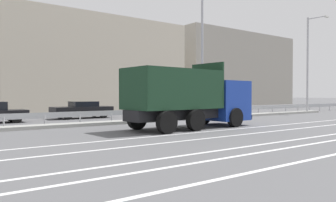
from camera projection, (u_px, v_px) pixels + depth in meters
name	position (u px, v px, depth m)	size (l,w,h in m)	color
ground_plane	(174.00, 123.00, 20.39)	(320.00, 320.00, 0.00)	#565659
lane_strip_0	(214.00, 131.00, 15.88)	(68.17, 0.16, 0.01)	silver
lane_strip_1	(242.00, 135.00, 14.45)	(68.17, 0.16, 0.01)	silver
lane_strip_2	(289.00, 141.00, 12.57)	(68.17, 0.16, 0.01)	silver
lane_strip_3	(313.00, 144.00, 11.77)	(68.17, 0.16, 0.01)	silver
median_island	(160.00, 120.00, 21.66)	(37.49, 1.10, 0.18)	gray
median_guardrail	(152.00, 112.00, 22.35)	(68.17, 0.09, 0.78)	#9EA0A5
dump_truck	(203.00, 103.00, 17.96)	(7.69, 3.06, 3.51)	#19389E
median_road_sign	(179.00, 102.00, 22.59)	(0.86, 0.16, 2.36)	white
street_lamp_2	(204.00, 36.00, 23.71)	(0.71, 2.68, 10.90)	#ADADB2
street_lamp_3	(309.00, 60.00, 31.71)	(0.72, 1.96, 9.26)	#ADADB2
parked_car_4	(82.00, 109.00, 24.51)	(4.37, 1.92, 1.26)	black
background_building_1	(90.00, 66.00, 39.38)	(21.15, 10.09, 10.53)	beige
background_building_2	(228.00, 70.00, 58.14)	(23.94, 10.18, 12.17)	gray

